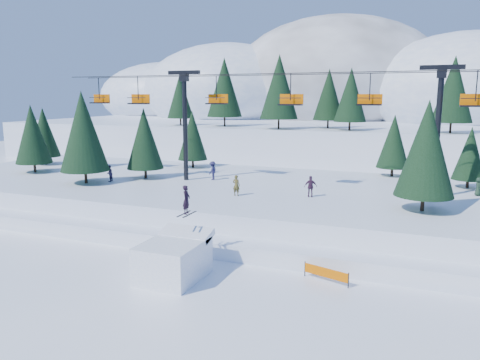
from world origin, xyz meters
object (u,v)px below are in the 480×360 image
at_px(banner_near, 326,273).
at_px(chairlift, 285,109).
at_px(banner_far, 412,269).
at_px(jump_kicker, 174,258).

bearing_deg(banner_near, chairlift, 115.66).
relative_size(banner_near, banner_far, 0.99).
bearing_deg(banner_far, jump_kicker, -158.13).
relative_size(jump_kicker, banner_far, 1.90).
xyz_separation_m(banner_near, banner_far, (4.52, 2.50, 0.00)).
bearing_deg(banner_far, banner_near, -151.04).
xyz_separation_m(chairlift, banner_far, (11.23, -11.46, -8.78)).
relative_size(jump_kicker, banner_near, 1.92).
relative_size(chairlift, banner_far, 16.64).
bearing_deg(chairlift, banner_near, -64.34).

